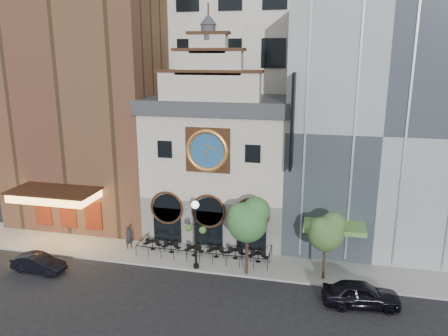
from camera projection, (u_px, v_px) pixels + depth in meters
name	position (u px, v px, depth m)	size (l,w,h in m)	color
ground	(195.00, 272.00, 32.81)	(120.00, 120.00, 0.00)	black
sidewalk	(204.00, 257.00, 35.15)	(44.00, 5.00, 0.15)	gray
clock_building	(220.00, 162.00, 38.51)	(12.60, 8.78, 18.65)	#605E5B
theater_building	(94.00, 90.00, 41.94)	(14.00, 15.60, 25.00)	brown
retail_building	(375.00, 125.00, 36.80)	(14.00, 14.40, 20.00)	gray
office_tower	(246.00, 15.00, 46.67)	(20.00, 16.00, 40.00)	silver
cafe_railing	(204.00, 251.00, 35.01)	(10.60, 2.60, 0.90)	black
bistro_0	(153.00, 244.00, 36.20)	(1.58, 0.68, 0.90)	black
bistro_1	(171.00, 247.00, 35.66)	(1.58, 0.68, 0.90)	black
bistro_2	(194.00, 250.00, 35.06)	(1.58, 0.68, 0.90)	black
bistro_3	(216.00, 252.00, 34.81)	(1.58, 0.68, 0.90)	black
bistro_4	(235.00, 253.00, 34.57)	(1.58, 0.68, 0.90)	black
bistro_5	(258.00, 256.00, 33.98)	(1.58, 0.68, 0.90)	black
car_right	(361.00, 294.00, 28.18)	(1.98, 4.93, 1.68)	black
car_left	(39.00, 263.00, 32.74)	(1.43, 4.09, 1.35)	black
pedestrian	(129.00, 237.00, 36.30)	(0.71, 0.47, 1.95)	black
lamppost	(196.00, 227.00, 32.33)	(1.69, 0.74, 5.34)	black
tree_left	(248.00, 219.00, 31.24)	(3.03, 2.92, 5.84)	#382619
tree_right	(327.00, 231.00, 30.69)	(2.59, 2.50, 5.00)	#382619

